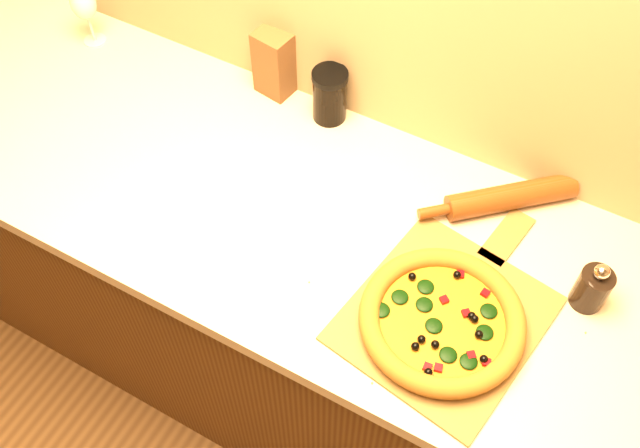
{
  "coord_description": "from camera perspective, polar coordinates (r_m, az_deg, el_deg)",
  "views": [
    {
      "loc": [
        0.46,
        0.62,
        2.16
      ],
      "look_at": [
        0.05,
        1.38,
        0.96
      ],
      "focal_mm": 40.0,
      "sensor_mm": 36.0,
      "label": 1
    }
  ],
  "objects": [
    {
      "name": "pepper_grinder",
      "position": [
        1.5,
        20.95,
        -4.79
      ],
      "size": [
        0.07,
        0.07,
        0.13
      ],
      "color": "black",
      "rests_on": "countertop"
    },
    {
      "name": "paper_bag",
      "position": [
        1.77,
        -3.68,
        12.72
      ],
      "size": [
        0.1,
        0.08,
        0.17
      ],
      "primitive_type": "cube",
      "rotation": [
        0.0,
        0.0,
        -0.15
      ],
      "color": "brown",
      "rests_on": "countertop"
    },
    {
      "name": "cabinet",
      "position": [
        1.96,
        -0.45,
        -7.48
      ],
      "size": [
        2.8,
        0.65,
        0.86
      ],
      "primitive_type": "cube",
      "color": "#49270F",
      "rests_on": "ground"
    },
    {
      "name": "rolling_pin",
      "position": [
        1.62,
        15.03,
        2.13
      ],
      "size": [
        0.33,
        0.3,
        0.06
      ],
      "rotation": [
        0.0,
        0.0,
        0.73
      ],
      "color": "#603510",
      "rests_on": "countertop"
    },
    {
      "name": "pizza",
      "position": [
        1.41,
        9.72,
        -7.6
      ],
      "size": [
        0.32,
        0.32,
        0.05
      ],
      "color": "#AF672B",
      "rests_on": "pizza_peel"
    },
    {
      "name": "countertop",
      "position": [
        1.58,
        -0.56,
        0.24
      ],
      "size": [
        2.84,
        0.68,
        0.04
      ],
      "primitive_type": "cube",
      "color": "beige",
      "rests_on": "cabinet"
    },
    {
      "name": "dark_jar",
      "position": [
        1.71,
        0.78,
        10.27
      ],
      "size": [
        0.09,
        0.09,
        0.14
      ],
      "color": "black",
      "rests_on": "countertop"
    },
    {
      "name": "pizza_peel",
      "position": [
        1.45,
        10.22,
        -7.02
      ],
      "size": [
        0.4,
        0.54,
        0.01
      ],
      "rotation": [
        0.0,
        0.0,
        -0.16
      ],
      "color": "brown",
      "rests_on": "countertop"
    },
    {
      "name": "wine_glass",
      "position": [
        1.99,
        -18.38,
        16.3
      ],
      "size": [
        0.07,
        0.07,
        0.16
      ],
      "color": "silver",
      "rests_on": "countertop"
    }
  ]
}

